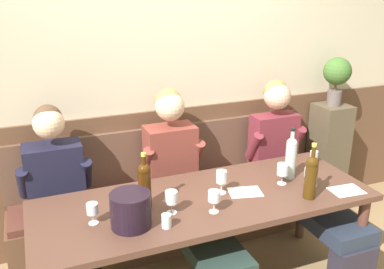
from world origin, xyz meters
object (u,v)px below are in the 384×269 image
object	(u,v)px
person_center_left_seat	(296,171)
wine_bottle_amber_mid	(291,156)
wall_bench	(172,211)
wine_glass_mid_right	(310,174)
water_tumbler_center	(314,157)
potted_plant	(337,75)
ice_bucket	(131,210)
wine_bottle_green_tall	(311,176)
person_left_seat	(185,188)
wine_glass_mid_left	(221,178)
wine_glass_left_end	(92,209)
dining_table	(206,209)
wine_glass_center_rear	(283,170)
wine_bottle_clear_water	(145,184)
wine_glass_right_end	(214,197)
wine_glass_center_front	(171,198)
water_tumbler_right	(166,221)
person_right_seat	(62,215)

from	to	relation	value
person_center_left_seat	wine_bottle_amber_mid	bearing A→B (deg)	-133.87
wall_bench	wine_glass_mid_right	distance (m)	1.16
water_tumbler_center	potted_plant	size ratio (longest dim) A/B	0.22
wall_bench	water_tumbler_center	xyz separation A→B (m)	(0.97, -0.45, 0.49)
ice_bucket	wine_bottle_amber_mid	xyz separation A→B (m)	(1.17, 0.19, 0.06)
wine_bottle_green_tall	wine_bottle_amber_mid	bearing A→B (deg)	80.34
person_center_left_seat	water_tumbler_center	bearing A→B (deg)	-51.88
person_left_seat	wine_glass_mid_left	size ratio (longest dim) A/B	8.30
wine_glass_left_end	ice_bucket	bearing A→B (deg)	-28.13
wall_bench	wine_glass_mid_right	bearing A→B (deg)	-47.35
wall_bench	dining_table	xyz separation A→B (m)	(0.00, -0.65, 0.36)
ice_bucket	wine_bottle_green_tall	distance (m)	1.12
dining_table	potted_plant	bearing A→B (deg)	24.35
ice_bucket	wine_glass_center_rear	size ratio (longest dim) A/B	1.58
wine_glass_mid_right	wine_glass_left_end	size ratio (longest dim) A/B	1.03
wall_bench	wine_bottle_clear_water	world-z (taller)	wine_bottle_clear_water
wine_glass_right_end	wine_glass_center_rear	bearing A→B (deg)	16.16
wall_bench	wine_glass_center_front	distance (m)	0.96
wall_bench	water_tumbler_right	distance (m)	1.06
wine_bottle_green_tall	person_left_seat	bearing A→B (deg)	137.41
person_center_left_seat	wine_glass_mid_right	world-z (taller)	person_center_left_seat
wine_bottle_clear_water	person_left_seat	bearing A→B (deg)	38.41
person_left_seat	wine_bottle_green_tall	distance (m)	0.87
wine_glass_mid_left	wine_glass_left_end	world-z (taller)	wine_glass_mid_left
person_right_seat	wine_bottle_amber_mid	distance (m)	1.56
wine_glass_mid_right	potted_plant	bearing A→B (deg)	44.02
water_tumbler_right	water_tumbler_center	bearing A→B (deg)	18.27
wine_bottle_green_tall	person_right_seat	bearing A→B (deg)	159.17
wine_glass_center_rear	wine_glass_right_end	bearing A→B (deg)	-163.84
wine_glass_mid_right	wine_glass_left_end	world-z (taller)	wine_glass_mid_right
wine_glass_left_end	water_tumbler_right	world-z (taller)	wine_glass_left_end
dining_table	wine_glass_right_end	distance (m)	0.25
wine_glass_right_end	person_center_left_seat	bearing A→B (deg)	27.50
person_center_left_seat	wine_bottle_clear_water	world-z (taller)	person_center_left_seat
dining_table	wine_glass_left_end	distance (m)	0.73
wine_glass_center_rear	person_right_seat	bearing A→B (deg)	167.00
ice_bucket	water_tumbler_center	world-z (taller)	ice_bucket
wine_bottle_green_tall	wine_bottle_clear_water	world-z (taller)	wine_bottle_green_tall
dining_table	wine_bottle_green_tall	bearing A→B (deg)	-21.53
wine_bottle_clear_water	wine_bottle_amber_mid	distance (m)	1.04
dining_table	wine_bottle_clear_water	size ratio (longest dim) A/B	6.14
wine_glass_center_rear	water_tumbler_center	size ratio (longest dim) A/B	1.55
person_left_seat	wine_bottle_amber_mid	distance (m)	0.76
dining_table	wine_bottle_amber_mid	bearing A→B (deg)	4.55
wall_bench	water_tumbler_right	xyz separation A→B (m)	(-0.34, -0.88, 0.48)
wall_bench	wine_glass_mid_right	world-z (taller)	wall_bench
person_right_seat	wine_glass_right_end	xyz separation A→B (m)	(0.83, -0.49, 0.20)
person_center_left_seat	wine_glass_center_front	world-z (taller)	person_center_left_seat
wine_glass_right_end	ice_bucket	bearing A→B (deg)	175.83
wine_bottle_green_tall	wine_glass_right_end	distance (m)	0.64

